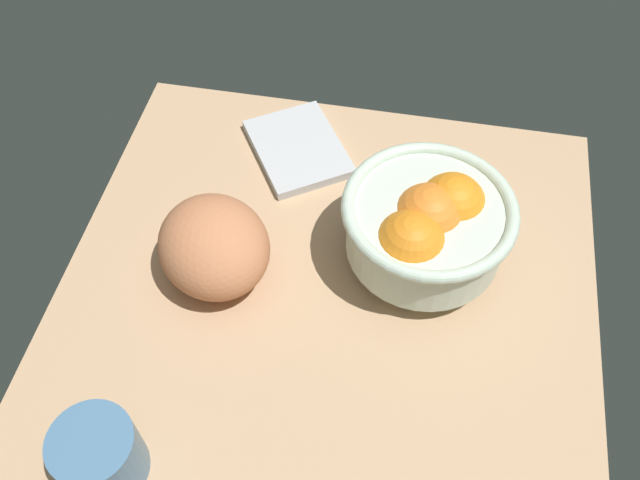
# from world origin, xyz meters

# --- Properties ---
(ground_plane) EXTENTS (0.67, 0.65, 0.03)m
(ground_plane) POSITION_xyz_m (0.00, 0.00, -0.01)
(ground_plane) COLOR tan
(fruit_bowl) EXTENTS (0.20, 0.20, 0.12)m
(fruit_bowl) POSITION_xyz_m (-0.08, 0.11, 0.07)
(fruit_bowl) COLOR silver
(fruit_bowl) RESTS_ON ground
(bread_loaf) EXTENTS (0.19, 0.19, 0.10)m
(bread_loaf) POSITION_xyz_m (-0.02, -0.14, 0.05)
(bread_loaf) COLOR #CB7A50
(bread_loaf) RESTS_ON ground
(napkin_folded) EXTENTS (0.19, 0.18, 0.01)m
(napkin_folded) POSITION_xyz_m (-0.23, -0.08, 0.01)
(napkin_folded) COLOR silver
(napkin_folded) RESTS_ON ground
(mug) EXTENTS (0.12, 0.08, 0.08)m
(mug) POSITION_xyz_m (0.24, -0.18, 0.04)
(mug) COLOR teal
(mug) RESTS_ON ground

